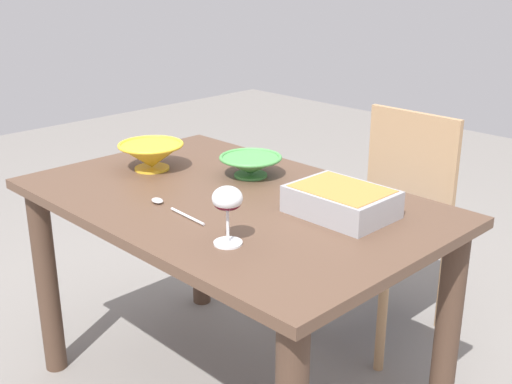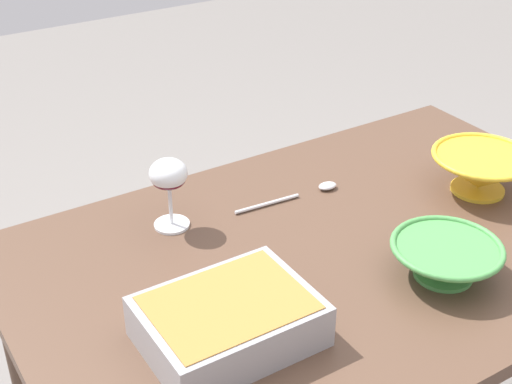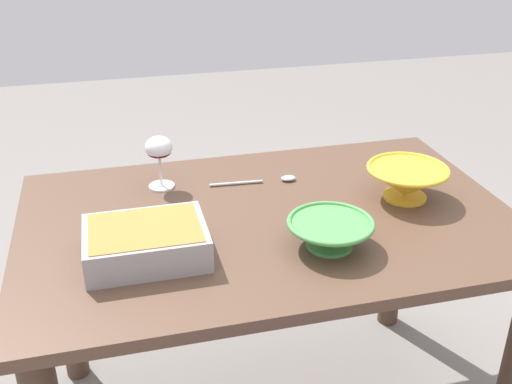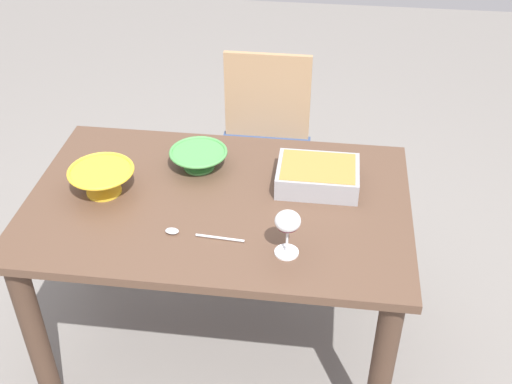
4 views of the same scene
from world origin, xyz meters
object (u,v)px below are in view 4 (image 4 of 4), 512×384
object	(u,v)px
mixing_bowl	(102,179)
small_bowl	(199,158)
dining_table	(219,230)
chair	(264,144)
wine_glass	(288,224)
serving_spoon	(189,233)
casserole_dish	(318,175)

from	to	relation	value
mixing_bowl	small_bowl	world-z (taller)	mixing_bowl
dining_table	mixing_bowl	xyz separation A→B (m)	(-0.40, -0.01, 0.19)
mixing_bowl	chair	bearing A→B (deg)	59.44
wine_glass	dining_table	bearing A→B (deg)	136.59
mixing_bowl	serving_spoon	bearing A→B (deg)	-29.34
chair	serving_spoon	bearing A→B (deg)	-97.37
dining_table	chair	xyz separation A→B (m)	(0.07, 0.78, -0.12)
chair	serving_spoon	distance (m)	1.02
wine_glass	serving_spoon	distance (m)	0.34
wine_glass	serving_spoon	world-z (taller)	wine_glass
serving_spoon	wine_glass	bearing A→B (deg)	-8.28
dining_table	mixing_bowl	distance (m)	0.44
wine_glass	casserole_dish	xyz separation A→B (m)	(0.07, 0.37, -0.07)
dining_table	wine_glass	xyz separation A→B (m)	(0.26, -0.24, 0.25)
wine_glass	small_bowl	size ratio (longest dim) A/B	0.74
small_bowl	serving_spoon	world-z (taller)	small_bowl
small_bowl	wine_glass	bearing A→B (deg)	-50.10
chair	wine_glass	distance (m)	1.11
casserole_dish	serving_spoon	xyz separation A→B (m)	(-0.39, -0.32, -0.04)
casserole_dish	mixing_bowl	bearing A→B (deg)	-169.80
chair	mixing_bowl	bearing A→B (deg)	-120.56
dining_table	small_bowl	size ratio (longest dim) A/B	6.17
chair	serving_spoon	world-z (taller)	chair
wine_glass	mixing_bowl	bearing A→B (deg)	160.12
wine_glass	small_bowl	distance (m)	0.56
casserole_dish	small_bowl	xyz separation A→B (m)	(-0.43, 0.06, -0.00)
wine_glass	mixing_bowl	size ratio (longest dim) A/B	0.69
dining_table	serving_spoon	distance (m)	0.25
dining_table	wine_glass	world-z (taller)	wine_glass
dining_table	casserole_dish	size ratio (longest dim) A/B	4.62
mixing_bowl	dining_table	bearing A→B (deg)	0.81
chair	casserole_dish	bearing A→B (deg)	-68.24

